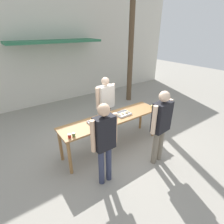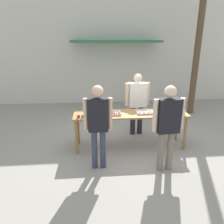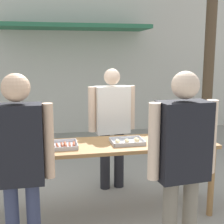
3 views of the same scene
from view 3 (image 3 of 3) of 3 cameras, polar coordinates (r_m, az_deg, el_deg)
ground_plane at (r=3.83m, az=-2.29°, el=-18.21°), size 24.00×24.00×0.00m
building_facade_back at (r=7.33m, az=-7.52°, el=13.72°), size 12.00×1.11×4.50m
serving_table at (r=3.53m, az=-2.38°, el=-7.43°), size 2.63×0.65×0.85m
food_tray_sausages at (r=3.43m, az=-9.55°, el=-6.09°), size 0.38×0.31×0.04m
food_tray_buns at (r=3.53m, az=2.90°, el=-5.41°), size 0.36×0.29×0.06m
beer_cup at (r=3.67m, az=16.72°, el=-4.71°), size 0.08×0.08×0.10m
person_server_behind_table at (r=4.21m, az=0.00°, el=-1.33°), size 0.65×0.29×1.65m
person_customer_holding_hotdog at (r=2.61m, az=-16.52°, el=-8.12°), size 0.55×0.22×1.70m
person_customer_with_cup at (r=2.64m, az=12.75°, el=-7.84°), size 0.61×0.27×1.71m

